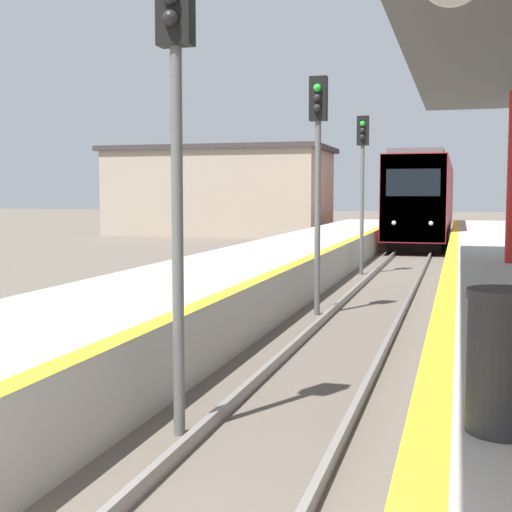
% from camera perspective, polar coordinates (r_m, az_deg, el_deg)
% --- Properties ---
extents(train, '(2.64, 22.86, 4.38)m').
position_cam_1_polar(train, '(40.41, 13.43, 4.45)').
color(train, black).
rests_on(train, ground).
extents(signal_near, '(0.36, 0.31, 4.93)m').
position_cam_1_polar(signal_near, '(7.42, -6.43, 11.76)').
color(signal_near, '#595959').
rests_on(signal_near, ground).
extents(signal_mid, '(0.36, 0.31, 4.93)m').
position_cam_1_polar(signal_mid, '(14.86, 4.98, 8.39)').
color(signal_mid, '#595959').
rests_on(signal_mid, ground).
extents(signal_far, '(0.36, 0.31, 4.93)m').
position_cam_1_polar(signal_far, '(22.52, 8.51, 7.21)').
color(signal_far, '#595959').
rests_on(signal_far, ground).
extents(trash_bin, '(0.50, 0.50, 0.94)m').
position_cam_1_polar(trash_bin, '(4.91, 19.25, -7.92)').
color(trash_bin, '#262628').
rests_on(trash_bin, platform_right).
extents(station_building, '(13.55, 7.58, 5.37)m').
position_cam_1_polar(station_building, '(44.52, -2.82, 5.23)').
color(station_building, tan).
rests_on(station_building, ground).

